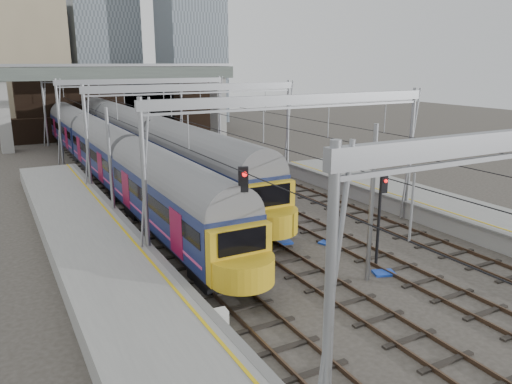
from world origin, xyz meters
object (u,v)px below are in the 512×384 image
signal_near_left (242,218)px  relay_cabinet (220,324)px  train_main (110,124)px  signal_near_centre (381,209)px  train_second (87,138)px

signal_near_left → relay_cabinet: bearing=-108.8°
train_main → signal_near_centre: size_ratio=16.19×
signal_near_centre → relay_cabinet: size_ratio=4.15×
train_main → signal_near_centre: bearing=-84.9°
train_main → relay_cabinet: (-5.80, -42.38, -2.14)m
train_main → relay_cabinet: 42.83m
signal_near_centre → signal_near_left: bearing=-168.6°
train_main → relay_cabinet: size_ratio=67.15×
signal_near_left → train_second: bearing=112.7°
train_main → relay_cabinet: bearing=-97.8°
signal_near_left → relay_cabinet: 4.40m
signal_near_left → signal_near_centre: bearing=20.9°
train_main → relay_cabinet: train_main is taller
train_main → train_second: 9.18m
signal_near_left → train_main: bearing=106.8°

